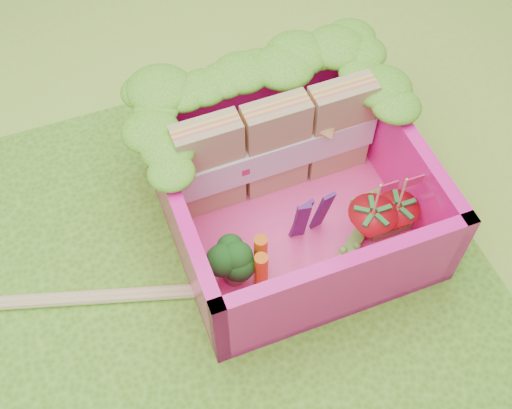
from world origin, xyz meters
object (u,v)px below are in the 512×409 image
Objects in this scene: sandwich_stack at (276,147)px; strawberry_right at (394,219)px; strawberry_left at (370,226)px; bento_box at (292,190)px; chopsticks at (15,302)px; broccoli at (234,260)px.

sandwich_stack reaches higher than strawberry_right.
bento_box is at bearing 136.87° from strawberry_left.
strawberry_left is (0.31, -0.54, -0.17)m from sandwich_stack.
bento_box is at bearing -0.75° from chopsticks.
bento_box is at bearing 147.59° from strawberry_right.
strawberry_left reaches higher than chopsticks.
sandwich_stack is 0.67m from broccoli.
strawberry_right is at bearing -32.41° from bento_box.
broccoli is 1.14m from chopsticks.
chopsticks is (-1.83, 0.32, -0.16)m from strawberry_left.
broccoli is at bearing 177.36° from strawberry_right.
strawberry_right is (0.15, 0.00, -0.01)m from strawberry_left.
strawberry_left is 1.05× the size of strawberry_right.
sandwich_stack is at bearing 49.56° from broccoli.
sandwich_stack reaches higher than chopsticks.
sandwich_stack is at bearing 88.75° from bento_box.
sandwich_stack is at bearing 8.45° from chopsticks.
strawberry_right reaches higher than chopsticks.
chopsticks is at bearing 170.96° from strawberry_right.
strawberry_left is at bearing -3.36° from broccoli.
sandwich_stack is 1.57m from chopsticks.
bento_box is 0.26m from sandwich_stack.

